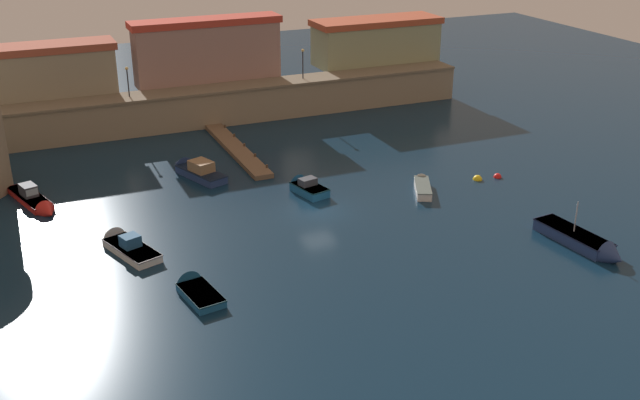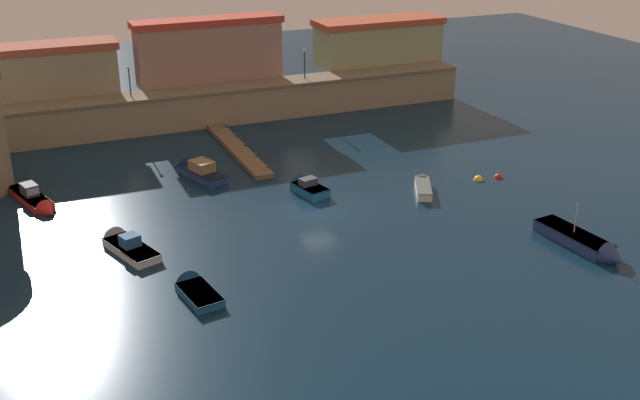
# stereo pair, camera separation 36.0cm
# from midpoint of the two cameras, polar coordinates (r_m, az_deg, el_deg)

# --- Properties ---
(ground_plane) EXTENTS (141.86, 141.86, 0.00)m
(ground_plane) POSITION_cam_midpoint_polar(r_m,az_deg,el_deg) (58.63, -0.30, -0.87)
(ground_plane) COLOR #0C2338
(quay_wall) EXTENTS (54.04, 3.84, 3.75)m
(quay_wall) POSITION_cam_midpoint_polar(r_m,az_deg,el_deg) (80.66, -7.45, 7.09)
(quay_wall) COLOR gray
(quay_wall) RESTS_ON ground
(old_town_backdrop) EXTENTS (52.32, 5.19, 6.73)m
(old_town_backdrop) POSITION_cam_midpoint_polar(r_m,az_deg,el_deg) (83.68, -7.15, 10.86)
(old_town_backdrop) COLOR gray
(old_town_backdrop) RESTS_ON ground
(pier_dock) EXTENTS (1.72, 15.64, 0.70)m
(pier_dock) POSITION_cam_midpoint_polar(r_m,az_deg,el_deg) (71.96, -6.38, 3.78)
(pier_dock) COLOR brown
(pier_dock) RESTS_ON ground
(quay_lamp_0) EXTENTS (0.32, 0.32, 2.95)m
(quay_lamp_0) POSITION_cam_midpoint_polar(r_m,az_deg,el_deg) (77.76, -14.31, 8.92)
(quay_lamp_0) COLOR black
(quay_lamp_0) RESTS_ON quay_wall
(quay_lamp_1) EXTENTS (0.32, 0.32, 3.17)m
(quay_lamp_1) POSITION_cam_midpoint_polar(r_m,az_deg,el_deg) (82.54, -1.42, 10.50)
(quay_lamp_1) COLOR black
(quay_lamp_1) RESTS_ON quay_wall
(moored_boat_0) EXTENTS (2.62, 4.44, 1.75)m
(moored_boat_0) POSITION_cam_midpoint_polar(r_m,az_deg,el_deg) (62.27, -1.32, 1.02)
(moored_boat_0) COLOR #195689
(moored_boat_0) RESTS_ON ground
(moored_boat_1) EXTENTS (2.55, 7.50, 3.54)m
(moored_boat_1) POSITION_cam_midpoint_polar(r_m,az_deg,el_deg) (55.82, 18.98, -3.00)
(moored_boat_1) COLOR navy
(moored_boat_1) RESTS_ON ground
(moored_boat_2) EXTENTS (3.91, 6.80, 2.07)m
(moored_boat_2) POSITION_cam_midpoint_polar(r_m,az_deg,el_deg) (66.55, -9.49, 2.25)
(moored_boat_2) COLOR navy
(moored_boat_2) RESTS_ON ground
(moored_boat_3) EXTENTS (2.46, 4.78, 1.69)m
(moored_boat_3) POSITION_cam_midpoint_polar(r_m,az_deg,el_deg) (48.12, -9.57, -6.53)
(moored_boat_3) COLOR #195689
(moored_boat_3) RESTS_ON ground
(moored_boat_4) EXTENTS (3.62, 7.53, 1.88)m
(moored_boat_4) POSITION_cam_midpoint_polar(r_m,az_deg,el_deg) (63.68, -20.64, -0.08)
(moored_boat_4) COLOR red
(moored_boat_4) RESTS_ON ground
(moored_boat_5) EXTENTS (3.76, 6.56, 1.94)m
(moored_boat_5) POSITION_cam_midpoint_polar(r_m,az_deg,el_deg) (54.57, -14.65, -3.17)
(moored_boat_5) COLOR silver
(moored_boat_5) RESTS_ON ground
(moored_boat_6) EXTENTS (3.23, 5.03, 1.09)m
(moored_boat_6) POSITION_cam_midpoint_polar(r_m,az_deg,el_deg) (63.27, 7.47, 1.12)
(moored_boat_6) COLOR white
(moored_boat_6) RESTS_ON ground
(mooring_buoy_0) EXTENTS (0.69, 0.69, 0.69)m
(mooring_buoy_0) POSITION_cam_midpoint_polar(r_m,az_deg,el_deg) (67.07, 12.95, 1.67)
(mooring_buoy_0) COLOR red
(mooring_buoy_0) RESTS_ON ground
(mooring_buoy_1) EXTENTS (0.73, 0.73, 0.73)m
(mooring_buoy_1) POSITION_cam_midpoint_polar(r_m,az_deg,el_deg) (58.12, 16.19, -2.08)
(mooring_buoy_1) COLOR #EA4C19
(mooring_buoy_1) RESTS_ON ground
(mooring_buoy_2) EXTENTS (0.79, 0.79, 0.79)m
(mooring_buoy_2) POSITION_cam_midpoint_polar(r_m,az_deg,el_deg) (66.18, 11.51, 1.50)
(mooring_buoy_2) COLOR yellow
(mooring_buoy_2) RESTS_ON ground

